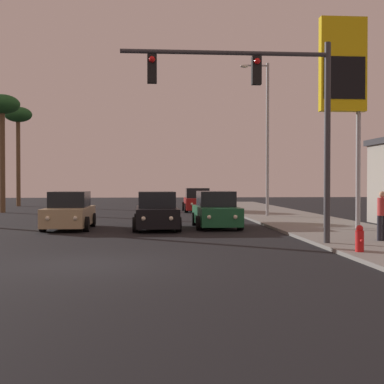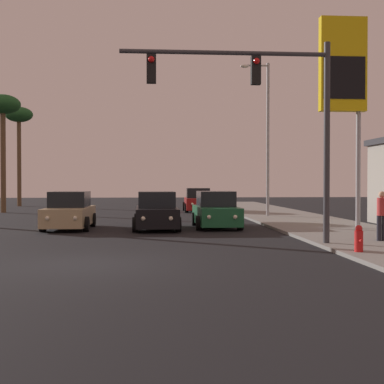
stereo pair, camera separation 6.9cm
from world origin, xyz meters
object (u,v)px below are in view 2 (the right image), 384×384
traffic_light_mast (269,101)px  car_tan (69,212)px  car_red (198,201)px  palm_tree_far (19,120)px  car_green (216,211)px  car_black (157,212)px  street_lamp (266,131)px  gas_station_sign (343,76)px  fire_hydrant (359,239)px  pedestrian_on_sidewalk (382,214)px  palm_tree_mid (3,110)px

traffic_light_mast → car_tan: bearing=135.8°
car_red → palm_tree_far: palm_tree_far is taller
car_green → car_red: (0.32, 13.55, 0.00)m
car_black → street_lamp: (6.50, 7.42, 4.36)m
street_lamp → gas_station_sign: size_ratio=1.00×
fire_hydrant → street_lamp: bearing=87.0°
traffic_light_mast → palm_tree_far: size_ratio=0.78×
car_red → palm_tree_far: 19.03m
car_black → car_red: bearing=-103.3°
car_green → gas_station_sign: 8.10m
gas_station_sign → car_black: bearing=169.7°
pedestrian_on_sidewalk → palm_tree_mid: (-17.98, 20.27, 6.02)m
car_tan → palm_tree_far: bearing=-70.1°
palm_tree_mid → pedestrian_on_sidewalk: bearing=-48.4°
palm_tree_mid → palm_tree_far: (-1.35, 10.00, 0.48)m
car_green → car_red: size_ratio=1.00×
fire_hydrant → car_black: bearing=122.0°
car_green → car_tan: (-6.63, -0.20, 0.00)m
traffic_light_mast → gas_station_sign: (4.36, 5.34, 1.92)m
street_lamp → palm_tree_mid: street_lamp is taller
pedestrian_on_sidewalk → palm_tree_mid: bearing=131.6°
traffic_light_mast → pedestrian_on_sidewalk: bearing=7.0°
street_lamp → car_black: bearing=-131.2°
car_green → palm_tree_far: palm_tree_far is taller
car_red → street_lamp: 8.77m
car_black → gas_station_sign: (7.92, -1.44, 5.86)m
gas_station_sign → street_lamp: bearing=99.1°
pedestrian_on_sidewalk → car_tan: bearing=149.4°
traffic_light_mast → street_lamp: size_ratio=0.75×
car_tan → pedestrian_on_sidewalk: size_ratio=2.59×
car_red → pedestrian_on_sidewalk: (4.47, -20.51, 0.27)m
car_green → car_black: 2.82m
gas_station_sign → palm_tree_mid: bearing=140.0°
car_green → car_red: bearing=-92.5°
car_green → pedestrian_on_sidewalk: pedestrian_on_sidewalk is taller
gas_station_sign → pedestrian_on_sidewalk: (-0.39, -4.85, -5.58)m
fire_hydrant → palm_tree_mid: (-16.10, 23.01, 6.57)m
car_black → pedestrian_on_sidewalk: pedestrian_on_sidewalk is taller
fire_hydrant → palm_tree_far: palm_tree_far is taller
car_red → traffic_light_mast: 21.37m
car_black → palm_tree_far: palm_tree_far is taller
car_red → street_lamp: street_lamp is taller
street_lamp → palm_tree_far: 24.80m
car_red → traffic_light_mast: (0.50, -21.00, 3.94)m
gas_station_sign → fire_hydrant: size_ratio=11.84×
car_green → car_black: (-2.74, -0.66, 0.00)m
gas_station_sign → palm_tree_mid: (-18.37, 15.42, 0.44)m
gas_station_sign → fire_hydrant: gas_station_sign is taller
car_tan → palm_tree_mid: palm_tree_mid is taller
car_tan → car_green: bearing=-176.9°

